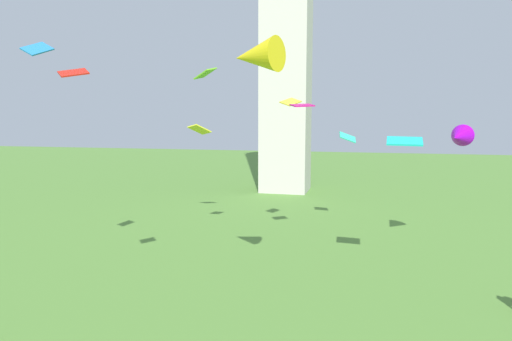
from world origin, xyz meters
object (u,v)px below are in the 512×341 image
(kite_flying_1, at_px, (37,49))
(kite_flying_4, at_px, (73,73))
(kite_flying_0, at_px, (291,102))
(kite_flying_9, at_px, (348,137))
(kite_flying_3, at_px, (205,73))
(kite_flying_10, at_px, (200,130))
(kite_flying_8, at_px, (302,105))
(kite_flying_6, at_px, (256,56))
(kite_flying_5, at_px, (405,141))
(kite_flying_7, at_px, (459,137))

(kite_flying_1, height_order, kite_flying_4, kite_flying_1)
(kite_flying_0, distance_m, kite_flying_9, 6.70)
(kite_flying_3, height_order, kite_flying_10, kite_flying_3)
(kite_flying_3, relative_size, kite_flying_8, 0.91)
(kite_flying_10, bearing_deg, kite_flying_6, -119.61)
(kite_flying_8, distance_m, kite_flying_9, 8.31)
(kite_flying_10, bearing_deg, kite_flying_1, -155.79)
(kite_flying_4, bearing_deg, kite_flying_5, 161.41)
(kite_flying_8, bearing_deg, kite_flying_0, 80.98)
(kite_flying_6, distance_m, kite_flying_7, 15.45)
(kite_flying_7, distance_m, kite_flying_9, 8.73)
(kite_flying_8, relative_size, kite_flying_9, 1.23)
(kite_flying_1, distance_m, kite_flying_4, 4.88)
(kite_flying_7, height_order, kite_flying_10, kite_flying_7)
(kite_flying_5, distance_m, kite_flying_10, 18.74)
(kite_flying_4, height_order, kite_flying_8, kite_flying_4)
(kite_flying_3, xyz_separation_m, kite_flying_9, (8.07, 9.23, -4.07))
(kite_flying_0, height_order, kite_flying_4, kite_flying_4)
(kite_flying_1, height_order, kite_flying_9, kite_flying_1)
(kite_flying_4, xyz_separation_m, kite_flying_8, (7.74, 10.81, -1.00))
(kite_flying_1, xyz_separation_m, kite_flying_4, (3.87, -2.56, -1.50))
(kite_flying_6, bearing_deg, kite_flying_9, -171.27)
(kite_flying_3, xyz_separation_m, kite_flying_10, (-3.95, 8.85, -3.53))
(kite_flying_4, relative_size, kite_flying_10, 0.68)
(kite_flying_6, relative_size, kite_flying_10, 1.22)
(kite_flying_7, bearing_deg, kite_flying_1, -128.78)
(kite_flying_1, relative_size, kite_flying_5, 0.69)
(kite_flying_0, distance_m, kite_flying_6, 11.92)
(kite_flying_1, bearing_deg, kite_flying_10, -170.61)
(kite_flying_1, distance_m, kite_flying_9, 21.73)
(kite_flying_7, bearing_deg, kite_flying_10, -170.41)
(kite_flying_5, bearing_deg, kite_flying_10, 147.77)
(kite_flying_3, height_order, kite_flying_4, kite_flying_3)
(kite_flying_5, bearing_deg, kite_flying_8, 150.27)
(kite_flying_1, relative_size, kite_flying_4, 0.95)
(kite_flying_4, bearing_deg, kite_flying_10, -130.82)
(kite_flying_0, height_order, kite_flying_10, kite_flying_0)
(kite_flying_5, relative_size, kite_flying_10, 0.93)
(kite_flying_4, relative_size, kite_flying_7, 0.54)
(kite_flying_3, height_order, kite_flying_8, kite_flying_3)
(kite_flying_1, distance_m, kite_flying_5, 18.38)
(kite_flying_3, distance_m, kite_flying_5, 12.06)
(kite_flying_3, relative_size, kite_flying_6, 0.63)
(kite_flying_6, bearing_deg, kite_flying_5, 150.74)
(kite_flying_8, bearing_deg, kite_flying_10, 109.68)
(kite_flying_10, bearing_deg, kite_flying_7, -73.40)
(kite_flying_4, bearing_deg, kite_flying_7, 170.76)
(kite_flying_4, distance_m, kite_flying_8, 13.33)
(kite_flying_3, height_order, kite_flying_7, kite_flying_3)
(kite_flying_5, distance_m, kite_flying_9, 11.77)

